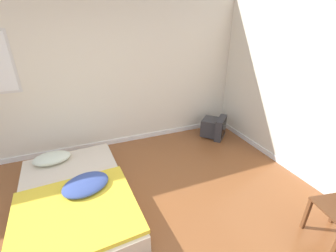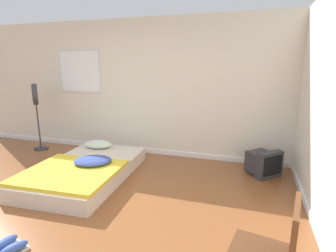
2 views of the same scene
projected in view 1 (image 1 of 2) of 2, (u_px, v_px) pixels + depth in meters
name	position (u px, v px, depth m)	size (l,w,h in m)	color
wall_back	(80.00, 78.00, 3.66)	(8.06, 0.08, 2.60)	silver
mattress_bed	(74.00, 197.00, 2.81)	(1.40, 2.12, 0.37)	beige
crt_tv	(214.00, 127.00, 4.50)	(0.59, 0.59, 0.43)	#333338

